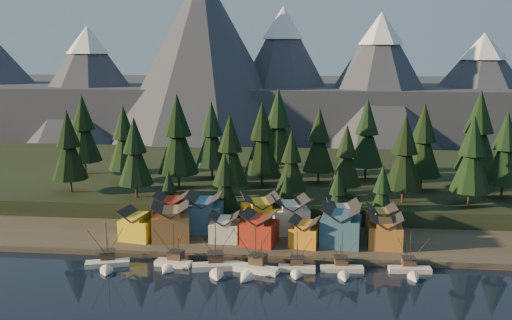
# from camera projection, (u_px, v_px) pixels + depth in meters

# --- Properties ---
(ground) EXTENTS (500.00, 500.00, 0.00)m
(ground) POSITION_uv_depth(u_px,v_px,m) (253.00, 287.00, 120.30)
(ground) COLOR black
(ground) RESTS_ON ground
(shore_strip) EXTENTS (400.00, 50.00, 1.50)m
(shore_strip) POSITION_uv_depth(u_px,v_px,m) (268.00, 226.00, 159.22)
(shore_strip) COLOR #383328
(shore_strip) RESTS_ON ground
(hillside) EXTENTS (420.00, 100.00, 6.00)m
(hillside) POSITION_uv_depth(u_px,v_px,m) (279.00, 179.00, 207.61)
(hillside) COLOR black
(hillside) RESTS_ON ground
(dock) EXTENTS (80.00, 4.00, 1.00)m
(dock) POSITION_uv_depth(u_px,v_px,m) (260.00, 257.00, 136.31)
(dock) COLOR #493E34
(dock) RESTS_ON ground
(mountain_ridge) EXTENTS (560.00, 190.00, 90.00)m
(mountain_ridge) POSITION_uv_depth(u_px,v_px,m) (286.00, 91.00, 324.32)
(mountain_ridge) COLOR #3F4452
(mountain_ridge) RESTS_ON ground
(boat_0) EXTENTS (10.71, 11.15, 11.42)m
(boat_0) POSITION_uv_depth(u_px,v_px,m) (107.00, 259.00, 130.64)
(boat_0) COLOR silver
(boat_0) RESTS_ON ground
(boat_1) EXTENTS (9.03, 9.63, 11.31)m
(boat_1) POSITION_uv_depth(u_px,v_px,m) (171.00, 258.00, 130.93)
(boat_1) COLOR white
(boat_1) RESTS_ON ground
(boat_2) EXTENTS (11.54, 12.17, 12.31)m
(boat_2) POSITION_uv_depth(u_px,v_px,m) (216.00, 262.00, 128.51)
(boat_2) COLOR beige
(boat_2) RESTS_ON ground
(boat_3) EXTENTS (11.80, 12.32, 12.37)m
(boat_3) POSITION_uv_depth(u_px,v_px,m) (252.00, 264.00, 127.16)
(boat_3) COLOR white
(boat_3) RESTS_ON ground
(boat_4) EXTENTS (8.62, 9.39, 10.16)m
(boat_4) POSITION_uv_depth(u_px,v_px,m) (297.00, 264.00, 127.95)
(boat_4) COLOR silver
(boat_4) RESTS_ON ground
(boat_5) EXTENTS (10.07, 10.86, 10.25)m
(boat_5) POSITION_uv_depth(u_px,v_px,m) (343.00, 265.00, 127.64)
(boat_5) COLOR beige
(boat_5) RESTS_ON ground
(boat_6) EXTENTS (9.77, 10.56, 10.38)m
(boat_6) POSITION_uv_depth(u_px,v_px,m) (411.00, 266.00, 127.16)
(boat_6) COLOR silver
(boat_6) RESTS_ON ground
(house_front_0) EXTENTS (9.16, 8.81, 7.91)m
(house_front_0) POSITION_uv_depth(u_px,v_px,m) (138.00, 224.00, 145.38)
(house_front_0) COLOR yellow
(house_front_0) RESTS_ON shore_strip
(house_front_1) EXTENTS (10.86, 10.56, 9.62)m
(house_front_1) POSITION_uv_depth(u_px,v_px,m) (171.00, 220.00, 145.07)
(house_front_1) COLOR #A96F3C
(house_front_1) RESTS_ON shore_strip
(house_front_2) EXTENTS (7.36, 7.42, 7.11)m
(house_front_2) POSITION_uv_depth(u_px,v_px,m) (225.00, 226.00, 144.53)
(house_front_2) COLOR silver
(house_front_2) RESTS_ON shore_strip
(house_front_3) EXTENTS (9.66, 9.36, 8.36)m
(house_front_3) POSITION_uv_depth(u_px,v_px,m) (259.00, 227.00, 141.76)
(house_front_3) COLOR maroon
(house_front_3) RESTS_ON shore_strip
(house_front_4) EXTENTS (8.10, 8.53, 7.02)m
(house_front_4) POSITION_uv_depth(u_px,v_px,m) (305.00, 231.00, 140.82)
(house_front_4) COLOR orange
(house_front_4) RESTS_ON shore_strip
(house_front_5) EXTENTS (10.76, 10.03, 10.07)m
(house_front_5) POSITION_uv_depth(u_px,v_px,m) (341.00, 225.00, 140.66)
(house_front_5) COLOR #315B75
(house_front_5) RESTS_ON shore_strip
(house_front_6) EXTENTS (8.45, 8.03, 8.13)m
(house_front_6) POSITION_uv_depth(u_px,v_px,m) (385.00, 230.00, 139.56)
(house_front_6) COLOR #B16B2D
(house_front_6) RESTS_ON shore_strip
(house_back_0) EXTENTS (9.33, 8.99, 9.65)m
(house_back_0) POSITION_uv_depth(u_px,v_px,m) (172.00, 209.00, 154.85)
(house_back_0) COLOR maroon
(house_back_0) RESTS_ON shore_strip
(house_back_1) EXTENTS (9.29, 9.40, 10.22)m
(house_back_1) POSITION_uv_depth(u_px,v_px,m) (205.00, 211.00, 151.96)
(house_back_1) COLOR #3B648C
(house_back_1) RESTS_ON shore_strip
(house_back_2) EXTENTS (11.34, 10.78, 10.08)m
(house_back_2) POSITION_uv_depth(u_px,v_px,m) (260.00, 212.00, 151.42)
(house_back_2) COLOR gold
(house_back_2) RESTS_ON shore_strip
(house_back_3) EXTENTS (11.15, 10.38, 9.62)m
(house_back_3) POSITION_uv_depth(u_px,v_px,m) (290.00, 214.00, 150.92)
(house_back_3) COLOR silver
(house_back_3) RESTS_ON shore_strip
(house_back_4) EXTENTS (8.73, 8.43, 8.87)m
(house_back_4) POSITION_uv_depth(u_px,v_px,m) (343.00, 217.00, 149.65)
(house_back_4) COLOR beige
(house_back_4) RESTS_ON shore_strip
(house_back_5) EXTENTS (7.67, 7.75, 8.09)m
(house_back_5) POSITION_uv_depth(u_px,v_px,m) (381.00, 220.00, 148.18)
(house_back_5) COLOR #A7863B
(house_back_5) RESTS_ON shore_strip
(tree_hill_0) EXTENTS (10.90, 10.90, 25.39)m
(tree_hill_0) POSITION_uv_depth(u_px,v_px,m) (69.00, 148.00, 173.48)
(tree_hill_0) COLOR #332319
(tree_hill_0) RESTS_ON hillside
(tree_hill_1) EXTENTS (11.00, 11.00, 25.62)m
(tree_hill_1) POSITION_uv_depth(u_px,v_px,m) (124.00, 140.00, 187.88)
(tree_hill_1) COLOR #332319
(tree_hill_1) RESTS_ON hillside
(tree_hill_2) EXTENTS (10.37, 10.37, 24.15)m
(tree_hill_2) POSITION_uv_depth(u_px,v_px,m) (135.00, 154.00, 167.51)
(tree_hill_2) COLOR #332319
(tree_hill_2) RESTS_ON hillside
(tree_hill_3) EXTENTS (12.93, 12.93, 30.11)m
(tree_hill_3) POSITION_uv_depth(u_px,v_px,m) (178.00, 137.00, 177.60)
(tree_hill_3) COLOR #332319
(tree_hill_3) RESTS_ON hillside
(tree_hill_4) EXTENTS (11.38, 11.38, 26.51)m
(tree_hill_4) POSITION_uv_depth(u_px,v_px,m) (212.00, 137.00, 191.83)
(tree_hill_4) COLOR #332319
(tree_hill_4) RESTS_ON hillside
(tree_hill_5) EXTENTS (10.79, 10.79, 25.14)m
(tree_hill_5) POSITION_uv_depth(u_px,v_px,m) (230.00, 152.00, 166.56)
(tree_hill_5) COLOR #332319
(tree_hill_5) RESTS_ON hillside
(tree_hill_6) EXTENTS (11.77, 11.77, 27.42)m
(tree_hill_6) POSITION_uv_depth(u_px,v_px,m) (262.00, 141.00, 180.17)
(tree_hill_6) COLOR #332319
(tree_hill_6) RESTS_ON hillside
(tree_hill_7) EXTENTS (9.00, 9.00, 20.97)m
(tree_hill_7) POSITION_uv_depth(u_px,v_px,m) (291.00, 163.00, 163.24)
(tree_hill_7) COLOR #332319
(tree_hill_7) RESTS_ON hillside
(tree_hill_8) EXTENTS (10.78, 10.78, 25.12)m
(tree_hill_8) POSITION_uv_depth(u_px,v_px,m) (319.00, 142.00, 185.44)
(tree_hill_8) COLOR #332319
(tree_hill_8) RESTS_ON hillside
(tree_hill_9) EXTENTS (9.37, 9.37, 21.84)m
(tree_hill_9) POSITION_uv_depth(u_px,v_px,m) (346.00, 157.00, 168.39)
(tree_hill_9) COLOR #332319
(tree_hill_9) RESTS_ON hillside
(tree_hill_10) EXTENTS (11.77, 11.77, 27.41)m
(tree_hill_10) POSITION_uv_depth(u_px,v_px,m) (367.00, 135.00, 191.42)
(tree_hill_10) COLOR #332319
(tree_hill_10) RESTS_ON hillside
(tree_hill_11) EXTENTS (10.99, 10.99, 25.59)m
(tree_hill_11) POSITION_uv_depth(u_px,v_px,m) (405.00, 155.00, 161.51)
(tree_hill_11) COLOR #332319
(tree_hill_11) RESTS_ON hillside
(tree_hill_12) EXTENTS (11.72, 11.72, 27.31)m
(tree_hill_12) POSITION_uv_depth(u_px,v_px,m) (423.00, 143.00, 176.16)
(tree_hill_12) COLOR #332319
(tree_hill_12) RESTS_ON hillside
(tree_hill_13) EXTENTS (11.15, 11.15, 25.97)m
(tree_hill_13) POSITION_uv_depth(u_px,v_px,m) (472.00, 156.00, 157.72)
(tree_hill_13) COLOR #332319
(tree_hill_13) RESTS_ON hillside
(tree_hill_14) EXTENTS (13.40, 13.40, 31.22)m
(tree_hill_14) POSITION_uv_depth(u_px,v_px,m) (478.00, 134.00, 179.81)
(tree_hill_14) COLOR #332319
(tree_hill_14) RESTS_ON hillside
(tree_hill_15) EXTENTS (13.17, 13.17, 30.69)m
(tree_hill_15) POSITION_uv_depth(u_px,v_px,m) (278.00, 128.00, 196.03)
(tree_hill_15) COLOR #332319
(tree_hill_15) RESTS_ON hillside
(tree_hill_16) EXTENTS (12.07, 12.07, 28.12)m
(tree_hill_16) POSITION_uv_depth(u_px,v_px,m) (83.00, 131.00, 199.19)
(tree_hill_16) COLOR #332319
(tree_hill_16) RESTS_ON hillside
(tree_hill_17) EXTENTS (11.19, 11.19, 26.06)m
(tree_hill_17) POSITION_uv_depth(u_px,v_px,m) (505.00, 151.00, 166.27)
(tree_hill_17) COLOR #332319
(tree_hill_17) RESTS_ON hillside
(tree_shore_0) EXTENTS (6.32, 6.32, 14.73)m
(tree_shore_0) POSITION_uv_depth(u_px,v_px,m) (169.00, 193.00, 160.34)
(tree_shore_0) COLOR #332319
(tree_shore_0) RESTS_ON shore_strip
(tree_shore_1) EXTENTS (8.46, 8.46, 19.71)m
(tree_shore_1) POSITION_uv_depth(u_px,v_px,m) (225.00, 185.00, 158.22)
(tree_shore_1) COLOR #332319
(tree_shore_1) RESTS_ON shore_strip
(tree_shore_2) EXTENTS (6.14, 6.14, 14.31)m
(tree_shore_2) POSITION_uv_depth(u_px,v_px,m) (286.00, 197.00, 157.08)
(tree_shore_2) COLOR #332319
(tree_shore_2) RESTS_ON shore_strip
(tree_shore_3) EXTENTS (6.91, 6.91, 16.11)m
(tree_shore_3) POSITION_uv_depth(u_px,v_px,m) (337.00, 195.00, 155.49)
(tree_shore_3) COLOR #332319
(tree_shore_3) RESTS_ON shore_strip
(tree_shore_4) EXTENTS (7.56, 7.56, 17.60)m
(tree_shore_4) POSITION_uv_depth(u_px,v_px,m) (382.00, 193.00, 154.14)
(tree_shore_4) COLOR #332319
(tree_shore_4) RESTS_ON shore_strip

